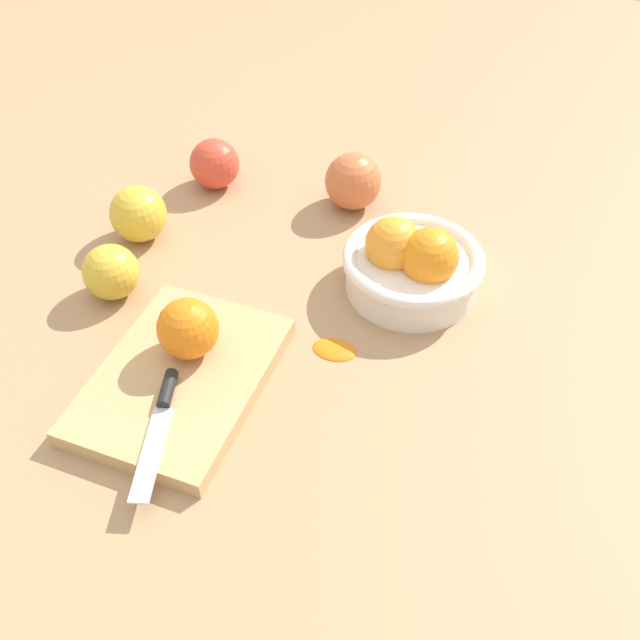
# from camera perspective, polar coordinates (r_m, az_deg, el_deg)

# --- Properties ---
(ground_plane) EXTENTS (2.40, 2.40, 0.00)m
(ground_plane) POSITION_cam_1_polar(r_m,az_deg,el_deg) (0.89, -5.43, 0.77)
(ground_plane) COLOR tan
(bowl) EXTENTS (0.17, 0.17, 0.10)m
(bowl) POSITION_cam_1_polar(r_m,az_deg,el_deg) (0.89, 7.21, 4.37)
(bowl) COLOR white
(bowl) RESTS_ON ground_plane
(cutting_board) EXTENTS (0.26, 0.20, 0.02)m
(cutting_board) POSITION_cam_1_polar(r_m,az_deg,el_deg) (0.81, -10.77, -4.58)
(cutting_board) COLOR tan
(cutting_board) RESTS_ON ground_plane
(orange_on_board) EXTENTS (0.07, 0.07, 0.07)m
(orange_on_board) POSITION_cam_1_polar(r_m,az_deg,el_deg) (0.80, -10.29, -0.67)
(orange_on_board) COLOR orange
(orange_on_board) RESTS_ON cutting_board
(knife) EXTENTS (0.15, 0.08, 0.01)m
(knife) POSITION_cam_1_polar(r_m,az_deg,el_deg) (0.76, -12.32, -7.29)
(knife) COLOR silver
(knife) RESTS_ON cutting_board
(apple_front_left) EXTENTS (0.07, 0.07, 0.07)m
(apple_front_left) POSITION_cam_1_polar(r_m,az_deg,el_deg) (1.00, -14.02, 8.04)
(apple_front_left) COLOR gold
(apple_front_left) RESTS_ON ground_plane
(apple_mid_left) EXTENTS (0.08, 0.08, 0.08)m
(apple_mid_left) POSITION_cam_1_polar(r_m,az_deg,el_deg) (1.03, 2.61, 10.78)
(apple_mid_left) COLOR #CC6638
(apple_mid_left) RESTS_ON ground_plane
(apple_front_left_2) EXTENTS (0.07, 0.07, 0.07)m
(apple_front_left_2) POSITION_cam_1_polar(r_m,az_deg,el_deg) (1.08, -8.25, 11.99)
(apple_front_left_2) COLOR #D6422D
(apple_front_left_2) RESTS_ON ground_plane
(apple_front_right) EXTENTS (0.07, 0.07, 0.07)m
(apple_front_right) POSITION_cam_1_polar(r_m,az_deg,el_deg) (0.92, -16.02, 3.63)
(apple_front_right) COLOR gold
(apple_front_right) RESTS_ON ground_plane
(citrus_peel) EXTENTS (0.05, 0.06, 0.01)m
(citrus_peel) POSITION_cam_1_polar(r_m,az_deg,el_deg) (0.83, 1.15, -2.17)
(citrus_peel) COLOR orange
(citrus_peel) RESTS_ON ground_plane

